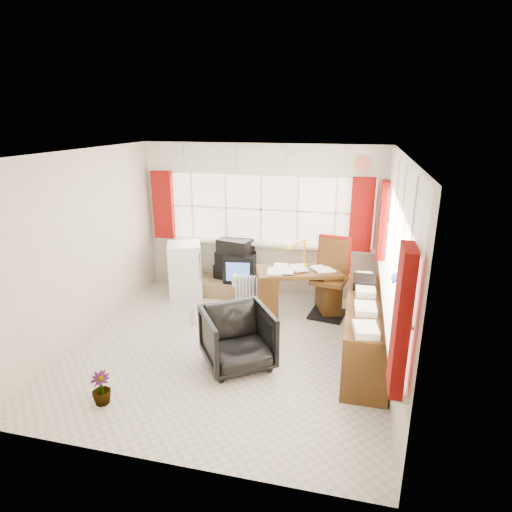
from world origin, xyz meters
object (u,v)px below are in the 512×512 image
Objects in this scene: task_chair at (331,274)px; credenza at (365,329)px; desk_lamp at (305,247)px; office_chair at (238,338)px; desk at (298,289)px; crt_tv at (240,267)px; tv_bench at (226,287)px; mini_fridge at (185,270)px; radiator at (247,295)px.

task_chair reaches higher than credenza.
office_chair is at bearing -106.80° from desk_lamp.
desk is 1.18m from crt_tv.
tv_bench is 1.55× the size of mini_fridge.
credenza reaches higher than desk.
mini_fridge is (-2.93, 1.33, 0.06)m from credenza.
office_chair is 2.21m from tv_bench.
desk is at bearing -163.93° from task_chair.
credenza is 2.75m from tv_bench.
desk_lamp is at bearing 169.60° from task_chair.
desk is 1.96m from mini_fridge.
desk reaches higher than crt_tv.
desk_lamp is 0.47× the size of mini_fridge.
radiator is at bearing -163.25° from desk_lamp.
office_chair is (-0.55, -1.83, -0.64)m from desk_lamp.
task_chair is (0.43, -0.08, -0.37)m from desk_lamp.
desk_lamp is 2.01m from office_chair.
mini_fridge reaches higher than tv_bench.
desk_lamp reaches higher than radiator.
desk is 1.13× the size of task_chair.
office_chair is at bearing -69.06° from tv_bench.
task_chair is at bearing -13.99° from crt_tv.
desk_lamp is (0.05, 0.22, 0.61)m from desk.
crt_tv is 0.92m from mini_fridge.
tv_bench is at bearing -161.85° from crt_tv.
credenza is 2.60m from crt_tv.
desk_lamp is at bearing -15.36° from crt_tv.
task_chair reaches higher than mini_fridge.
radiator is at bearing -172.20° from task_chair.
crt_tv is (-1.06, 0.52, 0.08)m from desk.
tv_bench is at bearing 160.85° from desk.
credenza reaches higher than radiator.
task_chair reaches higher than crt_tv.
desk_lamp is 1.26m from crt_tv.
desk_lamp is at bearing -9.72° from tv_bench.
desk is at bearing -26.28° from crt_tv.
desk is at bearing 2.56° from radiator.
mini_fridge reaches higher than crt_tv.
credenza reaches higher than crt_tv.
mini_fridge is at bearing -164.10° from tv_bench.
radiator is at bearing 66.33° from office_chair.
office_chair is 0.57× the size of tv_bench.
desk is at bearing 38.72° from office_chair.
task_chair is 2.16× the size of crt_tv.
crt_tv is (0.23, 0.08, 0.36)m from tv_bench.
desk is 0.97× the size of tv_bench.
desk_lamp is 0.53× the size of office_chair.
desk_lamp is 0.76× the size of crt_tv.
task_chair is 2.17× the size of radiator.
crt_tv is at bearing 115.80° from radiator.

